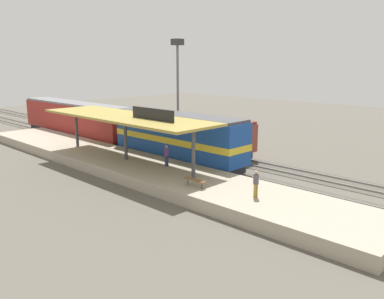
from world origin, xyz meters
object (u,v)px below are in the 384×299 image
Objects in this scene: platform_bench at (195,180)px; person_waiting at (256,182)px; passenger_carriage_single at (75,119)px; locomotive at (177,137)px; person_walking at (167,155)px; freight_car at (201,134)px; light_mast at (178,69)px.

platform_bench is 4.34m from person_waiting.
passenger_carriage_single reaches higher than person_waiting.
locomotive is 4.52m from person_walking.
person_waiting is at bearing -112.19° from locomotive.
freight_car is at bearing 41.19° from platform_bench.
light_mast reaches higher than person_walking.
freight_car is 7.02× the size of person_waiting.
locomotive is 12.66m from light_mast.
person_waiting is at bearing -122.40° from light_mast.
light_mast is 24.64m from person_waiting.
passenger_carriage_single reaches higher than platform_bench.
freight_car is (10.60, 9.27, 0.63)m from platform_bench.
light_mast is at bearing 42.60° from person_walking.
person_waiting is at bearing -75.64° from platform_bench.
light_mast is at bearing 45.62° from locomotive.
platform_bench is 0.99× the size of person_walking.
light_mast reaches higher than person_waiting.
locomotive is 13.07m from person_waiting.
locomotive is at bearing 67.81° from person_waiting.
platform_bench is 9.99m from locomotive.
locomotive reaches higher than passenger_carriage_single.
locomotive is (6.00, 7.91, 1.07)m from platform_bench.
locomotive is 1.20× the size of freight_car.
freight_car is at bearing 25.47° from person_walking.
passenger_carriage_single is at bearing 105.45° from freight_car.
platform_bench is 0.08× the size of passenger_carriage_single.
platform_bench is at bearing -113.56° from person_walking.
freight_car reaches higher than person_walking.
light_mast reaches higher than locomotive.
locomotive is 8.44× the size of person_walking.
light_mast is 6.84× the size of person_walking.
locomotive is 8.44× the size of person_waiting.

